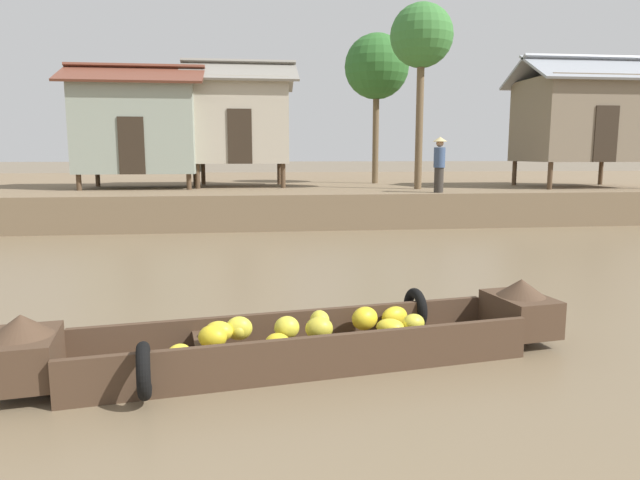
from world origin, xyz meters
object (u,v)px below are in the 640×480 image
Objects in this scene: stilt_house_mid_right at (581,119)px; palm_tree_mid at (422,38)px; vendor_person at (439,162)px; stilt_house_left at (139,127)px; stilt_house_mid_left at (240,120)px; banana_boat at (302,340)px; palm_tree_near at (377,67)px.

stilt_house_mid_right is 0.77× the size of palm_tree_mid.
palm_tree_mid reaches higher than vendor_person.
stilt_house_left is 1.03× the size of stilt_house_mid_left.
stilt_house_left is at bearing 106.25° from banana_boat.
palm_tree_near is (8.63, 2.08, 2.38)m from stilt_house_left.
stilt_house_mid_left is 0.97× the size of stilt_house_mid_right.
banana_boat is 17.39m from stilt_house_mid_right.
stilt_house_mid_right is at bearing 21.15° from vendor_person.
palm_tree_near reaches higher than stilt_house_mid_right.
stilt_house_mid_left is 6.78m from palm_tree_mid.
stilt_house_mid_right is (15.16, -1.24, 0.30)m from stilt_house_left.
banana_boat is at bearing -86.95° from stilt_house_mid_left.
palm_tree_mid is (5.05, 12.62, 5.61)m from banana_boat.
vendor_person reaches higher than banana_boat.
palm_tree_mid is 4.28m from vendor_person.
vendor_person is at bearing 64.58° from banana_boat.
stilt_house_mid_left is (-0.80, 14.98, 3.11)m from banana_boat.
palm_tree_mid is at bearing -10.55° from stilt_house_left.
banana_boat is at bearing -129.96° from stilt_house_mid_right.
stilt_house_mid_right is at bearing -9.06° from stilt_house_mid_left.
palm_tree_mid is (9.23, -1.72, 2.76)m from stilt_house_left.
stilt_house_mid_left is 7.38m from vendor_person.
stilt_house_mid_right reaches higher than stilt_house_mid_left.
banana_boat is 1.04× the size of palm_tree_near.
palm_tree_near reaches higher than stilt_house_left.
stilt_house_mid_left is 5.83m from palm_tree_near.
stilt_house_left is 15.22m from stilt_house_mid_right.
banana_boat is 17.80m from palm_tree_near.
stilt_house_mid_right reaches higher than stilt_house_left.
stilt_house_mid_left reaches higher than vendor_person.
palm_tree_near reaches higher than stilt_house_mid_left.
stilt_house_mid_left is 11.93m from stilt_house_mid_right.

